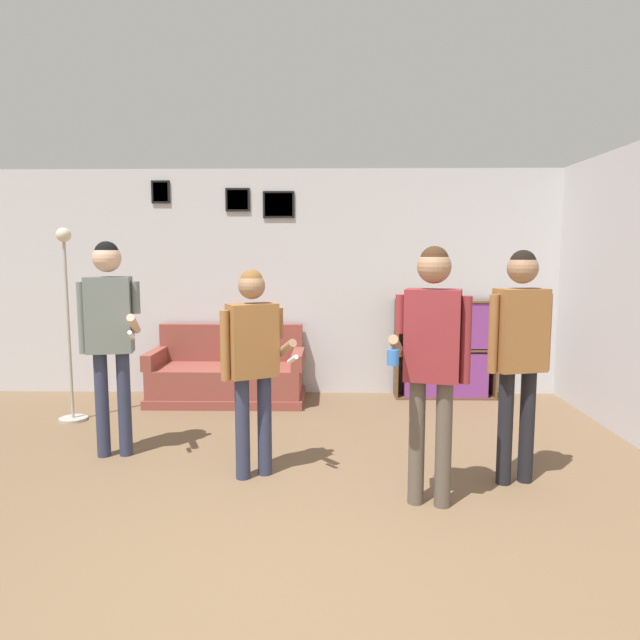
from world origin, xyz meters
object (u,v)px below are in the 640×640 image
object	(u,v)px
person_player_foreground_center	(253,352)
person_player_foreground_left	(110,324)
floor_lamp	(68,320)
person_watcher_holding_cup	(432,347)
drinking_cup	(436,295)
couch	(228,376)
bookshelf	(445,349)
person_spectator_near_bookshelf	(520,341)

from	to	relation	value
person_player_foreground_center	person_player_foreground_left	bearing A→B (deg)	161.23
floor_lamp	person_watcher_holding_cup	distance (m)	3.83
person_player_foreground_center	drinking_cup	distance (m)	3.06
person_watcher_holding_cup	drinking_cup	size ratio (longest dim) A/B	16.04
floor_lamp	drinking_cup	distance (m)	4.01
couch	person_watcher_holding_cup	distance (m)	3.40
person_watcher_holding_cup	drinking_cup	world-z (taller)	person_watcher_holding_cup
bookshelf	person_player_foreground_left	world-z (taller)	person_player_foreground_left
person_watcher_holding_cup	floor_lamp	bearing A→B (deg)	150.27
bookshelf	person_player_foreground_left	xyz separation A→B (m)	(-3.19, -2.03, 0.55)
couch	bookshelf	xyz separation A→B (m)	(2.55, 0.20, 0.29)
floor_lamp	person_spectator_near_bookshelf	distance (m)	4.30
bookshelf	person_player_foreground_center	size ratio (longest dim) A/B	0.74
person_player_foreground_center	floor_lamp	bearing A→B (deg)	145.38
couch	person_player_foreground_center	size ratio (longest dim) A/B	1.11
person_player_foreground_center	person_watcher_holding_cup	world-z (taller)	person_watcher_holding_cup
couch	bookshelf	distance (m)	2.57
person_player_foreground_left	person_spectator_near_bookshelf	size ratio (longest dim) A/B	1.04
person_player_foreground_left	couch	bearing A→B (deg)	70.75
couch	person_player_foreground_center	distance (m)	2.43
drinking_cup	person_player_foreground_center	bearing A→B (deg)	-126.54
floor_lamp	person_spectator_near_bookshelf	xyz separation A→B (m)	(4.03, -1.50, 0.03)
bookshelf	person_watcher_holding_cup	xyz separation A→B (m)	(-0.68, -2.92, 0.52)
person_watcher_holding_cup	drinking_cup	xyz separation A→B (m)	(0.55, 2.92, 0.12)
bookshelf	floor_lamp	bearing A→B (deg)	-165.64
person_player_foreground_left	drinking_cup	size ratio (longest dim) A/B	16.47
bookshelf	drinking_cup	bearing A→B (deg)	179.58
couch	person_watcher_holding_cup	size ratio (longest dim) A/B	1.00
couch	floor_lamp	distance (m)	1.83
drinking_cup	bookshelf	bearing A→B (deg)	-0.42
floor_lamp	person_spectator_near_bookshelf	size ratio (longest dim) A/B	1.13
person_player_foreground_left	drinking_cup	distance (m)	3.67
person_player_foreground_left	person_spectator_near_bookshelf	distance (m)	3.26
person_spectator_near_bookshelf	person_watcher_holding_cup	bearing A→B (deg)	-150.85
floor_lamp	drinking_cup	bearing A→B (deg)	14.82
couch	bookshelf	world-z (taller)	bookshelf
couch	drinking_cup	distance (m)	2.60
person_spectator_near_bookshelf	bookshelf	bearing A→B (deg)	90.65
couch	person_player_foreground_center	world-z (taller)	person_player_foreground_center
person_watcher_holding_cup	person_spectator_near_bookshelf	size ratio (longest dim) A/B	1.01
person_player_foreground_left	person_spectator_near_bookshelf	xyz separation A→B (m)	(3.22, -0.50, -0.06)
person_player_foreground_left	floor_lamp	bearing A→B (deg)	129.21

